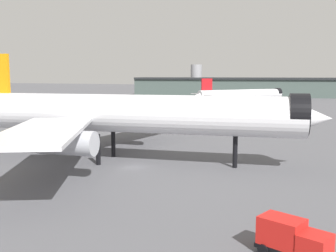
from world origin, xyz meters
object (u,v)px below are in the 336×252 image
at_px(airliner_far_taxiway, 241,95).
at_px(traffic_cone_near_nose, 147,127).
at_px(airliner_near_gate, 119,114).
at_px(service_truck_front, 292,238).

relative_size(airliner_far_taxiway, traffic_cone_near_nose, 64.61).
bearing_deg(airliner_near_gate, airliner_far_taxiway, 83.45).
distance_m(airliner_near_gate, airliner_far_taxiway, 111.09).
bearing_deg(airliner_near_gate, service_truck_front, -49.17).
xyz_separation_m(airliner_near_gate, traffic_cone_near_nose, (-11.85, 37.48, -7.47)).
xyz_separation_m(airliner_near_gate, airliner_far_taxiway, (-1.41, 111.06, -2.29)).
xyz_separation_m(airliner_far_taxiway, service_truck_front, (30.11, -136.80, -3.89)).
height_order(airliner_far_taxiway, traffic_cone_near_nose, airliner_far_taxiway).
relative_size(service_truck_front, traffic_cone_near_nose, 9.92).
bearing_deg(service_truck_front, airliner_far_taxiway, 124.33).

